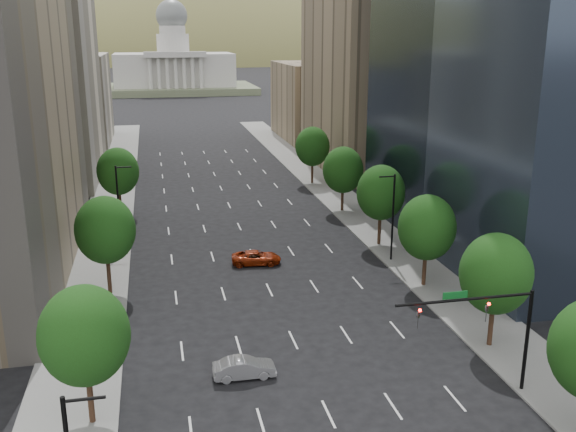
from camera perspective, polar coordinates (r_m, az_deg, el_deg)
sidewalk_left at (r=67.14m, az=-16.42°, el=-4.09°), size 6.00×200.00×0.15m
sidewalk_right at (r=71.40m, az=9.19°, el=-2.41°), size 6.00×200.00×0.15m
midrise_cream_left at (r=107.24m, az=-20.78°, el=12.41°), size 14.00×30.00×35.00m
filler_left at (r=140.51m, az=-18.53°, el=9.76°), size 14.00×26.00×18.00m
parking_tan_right at (r=108.90m, az=6.67°, el=12.04°), size 14.00×30.00×30.00m
filler_right at (r=141.07m, az=2.28°, el=10.18°), size 14.00×26.00×16.00m
tree_right_1 at (r=48.53m, az=17.97°, el=-4.90°), size 5.20×5.20×8.75m
tree_right_2 at (r=58.66m, az=12.23°, el=-1.01°), size 5.20×5.20×8.61m
tree_right_3 at (r=69.28m, az=8.25°, el=2.06°), size 5.20×5.20×8.89m
tree_right_4 at (r=82.30m, az=4.91°, el=4.09°), size 5.20×5.20×8.46m
tree_right_5 at (r=97.39m, az=2.19°, el=6.18°), size 5.20×5.20×8.75m
tree_left_0 at (r=39.05m, az=-17.62°, el=-10.09°), size 5.20×5.20×8.75m
tree_left_1 at (r=57.61m, az=-15.92°, el=-1.21°), size 5.20×5.20×8.97m
tree_left_2 at (r=82.85m, az=-14.86°, el=3.84°), size 5.20×5.20×8.68m
streetlight_rn at (r=64.83m, az=9.25°, el=0.09°), size 1.70×0.20×9.00m
streetlight_ln at (r=70.36m, az=-14.78°, el=1.03°), size 1.70×0.20×9.00m
traffic_signal at (r=42.32m, az=17.78°, el=-8.87°), size 9.12×0.40×7.38m
capitol at (r=253.28m, az=-10.07°, el=12.70°), size 60.00×40.00×35.20m
foothills at (r=607.02m, az=-7.89°, el=10.24°), size 720.00×413.00×263.00m
car_silver at (r=44.44m, az=-3.90°, el=-13.30°), size 4.24×1.50×1.39m
car_red_far at (r=64.43m, az=-2.83°, el=-3.71°), size 5.15×2.81×1.37m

